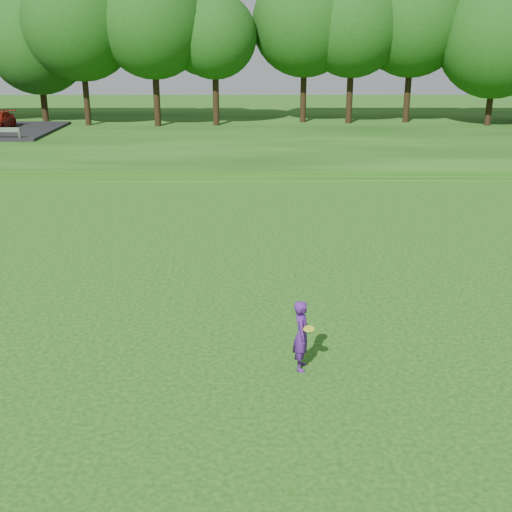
{
  "coord_description": "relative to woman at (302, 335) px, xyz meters",
  "views": [
    {
      "loc": [
        2.21,
        -13.13,
        7.11
      ],
      "look_at": [
        2.28,
        3.72,
        1.3
      ],
      "focal_mm": 45.0,
      "sensor_mm": 36.0,
      "label": 1
    }
  ],
  "objects": [
    {
      "name": "ground",
      "position": [
        -3.28,
        0.28,
        -0.82
      ],
      "size": [
        140.0,
        140.0,
        0.0
      ],
      "primitive_type": "plane",
      "color": "#12420C",
      "rests_on": "ground"
    },
    {
      "name": "berm",
      "position": [
        -3.28,
        34.28,
        -0.52
      ],
      "size": [
        130.0,
        30.0,
        0.6
      ],
      "primitive_type": "cube",
      "color": "#12420C",
      "rests_on": "ground"
    },
    {
      "name": "woman",
      "position": [
        0.0,
        0.0,
        0.0
      ],
      "size": [
        0.48,
        0.63,
        1.63
      ],
      "color": "#4D1B7D",
      "rests_on": "ground"
    },
    {
      "name": "treeline",
      "position": [
        -3.28,
        38.28,
        7.28
      ],
      "size": [
        104.0,
        7.0,
        15.0
      ],
      "primitive_type": null,
      "color": "#1B420F",
      "rests_on": "berm"
    },
    {
      "name": "walking_path",
      "position": [
        -3.28,
        20.28,
        -0.8
      ],
      "size": [
        130.0,
        1.6,
        0.04
      ],
      "primitive_type": "cube",
      "color": "gray",
      "rests_on": "ground"
    }
  ]
}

